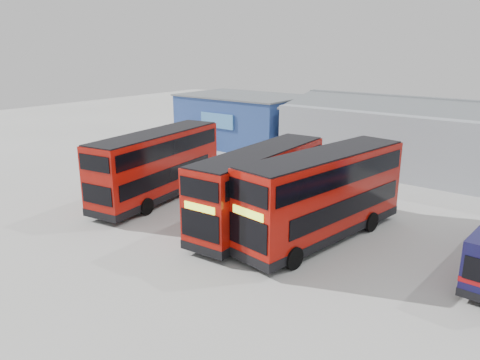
% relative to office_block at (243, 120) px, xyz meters
% --- Properties ---
extents(ground_plane, '(120.00, 120.00, 0.00)m').
position_rel_office_block_xyz_m(ground_plane, '(14.00, -17.99, -2.58)').
color(ground_plane, '#A6A6A1').
rests_on(ground_plane, ground).
extents(office_block, '(12.30, 8.32, 5.12)m').
position_rel_office_block_xyz_m(office_block, '(0.00, 0.00, 0.00)').
color(office_block, navy).
rests_on(office_block, ground).
extents(double_decker_left, '(4.15, 11.07, 4.58)m').
position_rel_office_block_xyz_m(double_decker_left, '(6.33, -17.64, -0.30)').
color(double_decker_left, '#A71109').
rests_on(double_decker_left, ground).
extents(double_decker_centre, '(3.19, 10.79, 4.51)m').
position_rel_office_block_xyz_m(double_decker_centre, '(14.59, -17.54, -0.34)').
color(double_decker_centre, '#A71109').
rests_on(double_decker_centre, ground).
extents(double_decker_right, '(4.35, 11.45, 4.74)m').
position_rel_office_block_xyz_m(double_decker_right, '(18.18, -16.81, -0.22)').
color(double_decker_right, '#A71109').
rests_on(double_decker_right, ground).
extents(panel_van, '(3.01, 4.91, 2.01)m').
position_rel_office_block_xyz_m(panel_van, '(-4.65, -4.25, -1.46)').
color(panel_van, white).
rests_on(panel_van, ground).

